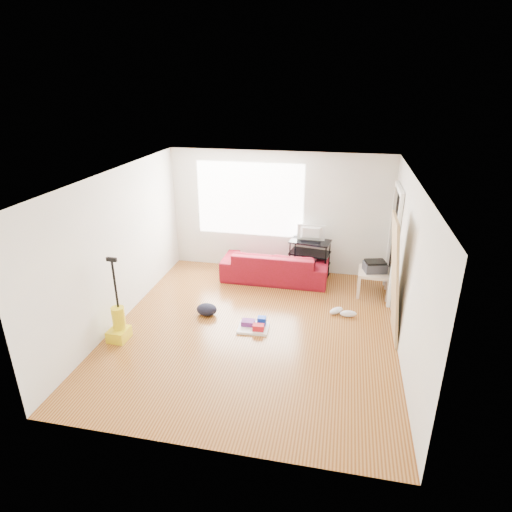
% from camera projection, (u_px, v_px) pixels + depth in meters
% --- Properties ---
extents(room, '(4.51, 5.01, 2.51)m').
position_uv_depth(room, '(260.00, 255.00, 6.62)').
color(room, '#683110').
rests_on(room, ground).
extents(sofa, '(2.11, 0.83, 0.62)m').
position_uv_depth(sofa, '(275.00, 279.00, 8.73)').
color(sofa, '#5C0B0E').
rests_on(sofa, ground).
extents(tv_stand, '(0.85, 0.57, 0.79)m').
position_uv_depth(tv_stand, '(309.00, 259.00, 8.70)').
color(tv_stand, black).
rests_on(tv_stand, ground).
extents(tv, '(0.55, 0.07, 0.32)m').
position_uv_depth(tv, '(311.00, 233.00, 8.49)').
color(tv, black).
rests_on(tv, tv_stand).
extents(side_table, '(0.60, 0.60, 0.47)m').
position_uv_depth(side_table, '(374.00, 275.00, 8.00)').
color(side_table, tan).
rests_on(side_table, ground).
extents(printer, '(0.46, 0.39, 0.21)m').
position_uv_depth(printer, '(375.00, 266.00, 7.93)').
color(printer, '#303137').
rests_on(printer, side_table).
extents(bucket, '(0.39, 0.39, 0.31)m').
position_uv_depth(bucket, '(278.00, 285.00, 8.51)').
color(bucket, blue).
rests_on(bucket, ground).
extents(toilet_paper, '(0.11, 0.11, 0.10)m').
position_uv_depth(toilet_paper, '(277.00, 275.00, 8.42)').
color(toilet_paper, white).
rests_on(toilet_paper, bucket).
extents(cleaning_tray, '(0.52, 0.42, 0.18)m').
position_uv_depth(cleaning_tray, '(254.00, 326.00, 6.98)').
color(cleaning_tray, white).
rests_on(cleaning_tray, ground).
extents(backpack, '(0.36, 0.29, 0.20)m').
position_uv_depth(backpack, '(207.00, 314.00, 7.42)').
color(backpack, black).
rests_on(backpack, ground).
extents(sneakers, '(0.50, 0.28, 0.11)m').
position_uv_depth(sneakers, '(342.00, 312.00, 7.38)').
color(sneakers, white).
rests_on(sneakers, ground).
extents(vacuum, '(0.29, 0.33, 1.36)m').
position_uv_depth(vacuum, '(119.00, 324.00, 6.64)').
color(vacuum, yellow).
rests_on(vacuum, ground).
extents(door_panel, '(0.25, 0.79, 1.96)m').
position_uv_depth(door_panel, '(387.00, 335.00, 6.81)').
color(door_panel, '#998859').
rests_on(door_panel, ground).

